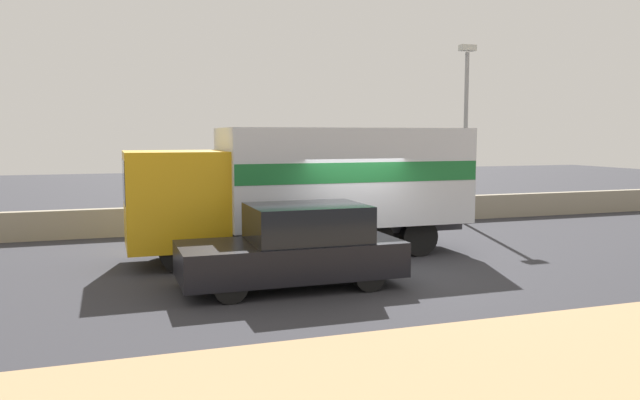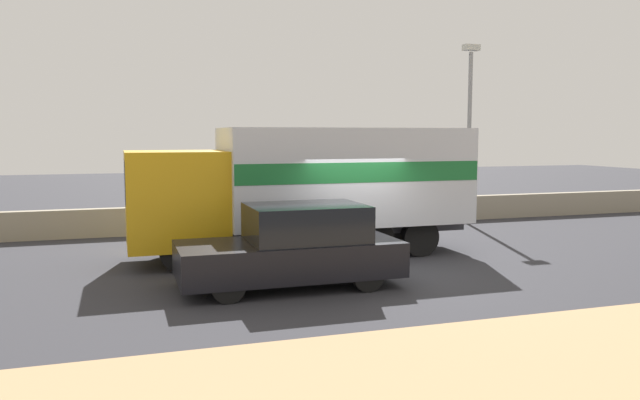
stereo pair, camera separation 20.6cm
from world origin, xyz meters
TOP-DOWN VIEW (x-y plane):
  - ground_plane at (0.00, 0.00)m, footprint 80.00×80.00m
  - dirt_shoulder_foreground at (0.00, -6.93)m, footprint 60.00×5.94m
  - stone_wall_backdrop at (0.00, 7.09)m, footprint 60.00×0.35m
  - street_lamp at (6.13, 6.17)m, footprint 0.56×0.28m
  - box_truck at (-0.62, 2.34)m, footprint 8.48×2.61m
  - car_hatchback at (-2.01, -0.70)m, footprint 4.43×1.90m

SIDE VIEW (x-z plane):
  - ground_plane at x=0.00m, z-range 0.00..0.00m
  - dirt_shoulder_foreground at x=0.00m, z-range 0.00..0.04m
  - stone_wall_backdrop at x=0.00m, z-range 0.00..0.86m
  - car_hatchback at x=-2.01m, z-range -0.02..1.64m
  - box_truck at x=-0.62m, z-range 0.26..3.49m
  - street_lamp at x=6.13m, z-range 0.54..6.63m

